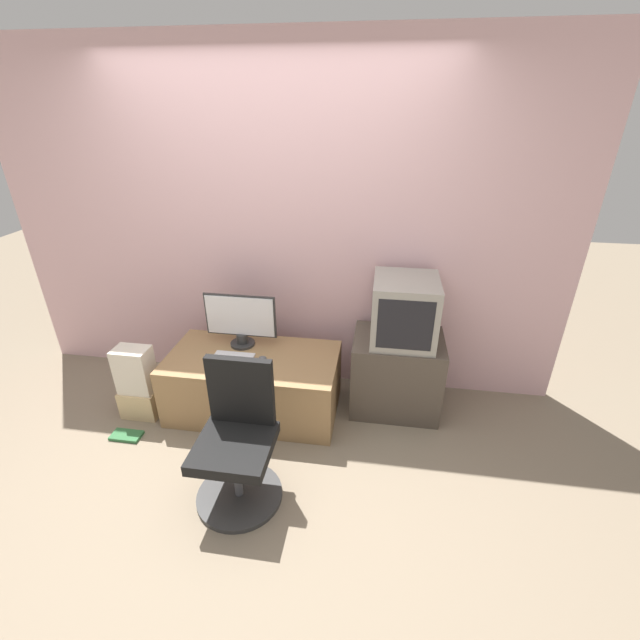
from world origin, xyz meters
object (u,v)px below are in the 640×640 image
keyboard (234,357)px  office_chair (238,445)px  crt_tv (404,310)px  book (127,436)px  main_monitor (241,320)px  mouse (263,358)px  cardboard_box_lower (142,401)px

keyboard → office_chair: (0.27, -0.76, -0.12)m
keyboard → crt_tv: 1.29m
book → office_chair: bearing=-18.6°
main_monitor → book: size_ratio=2.53×
mouse → keyboard: bearing=-178.2°
cardboard_box_lower → office_chair: bearing=-31.4°
cardboard_box_lower → book: (0.01, -0.27, -0.10)m
crt_tv → office_chair: crt_tv is taller
mouse → crt_tv: (1.00, 0.24, 0.35)m
mouse → cardboard_box_lower: bearing=-170.3°
keyboard → office_chair: bearing=-70.2°
main_monitor → office_chair: size_ratio=0.62×
cardboard_box_lower → book: cardboard_box_lower is taller
cardboard_box_lower → book: size_ratio=1.29×
main_monitor → cardboard_box_lower: 0.99m
office_chair → book: office_chair is taller
main_monitor → crt_tv: size_ratio=1.15×
mouse → cardboard_box_lower: (-0.94, -0.16, -0.38)m
main_monitor → mouse: size_ratio=9.32×
cardboard_box_lower → keyboard: bearing=12.1°
crt_tv → book: crt_tv is taller
main_monitor → mouse: bearing=-41.5°
mouse → crt_tv: bearing=13.3°
main_monitor → mouse: (0.21, -0.19, -0.20)m
crt_tv → book: bearing=-160.8°
keyboard → mouse: (0.22, 0.01, 0.01)m
cardboard_box_lower → book: 0.29m
main_monitor → mouse: 0.35m
cardboard_box_lower → main_monitor: bearing=25.6°
keyboard → cardboard_box_lower: keyboard is taller
main_monitor → crt_tv: bearing=2.3°
keyboard → mouse: 0.22m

